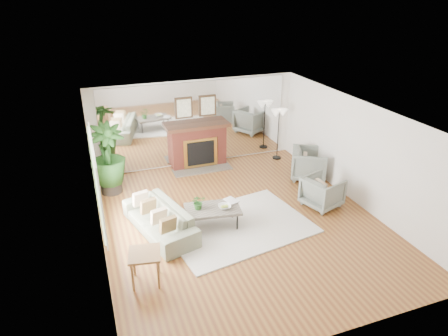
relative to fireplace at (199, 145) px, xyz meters
name	(u,v)px	position (x,y,z in m)	size (l,w,h in m)	color
ground	(240,221)	(0.00, -3.26, -0.66)	(7.00, 7.00, 0.00)	brown
wall_left	(97,194)	(-2.99, -3.26, 0.59)	(0.02, 7.00, 2.50)	white
wall_right	(358,153)	(2.99, -3.26, 0.59)	(0.02, 7.00, 2.50)	white
wall_back	(196,123)	(0.00, 0.23, 0.59)	(6.00, 0.02, 2.50)	white
mirror_panel	(196,123)	(0.00, 0.21, 0.59)	(5.40, 0.04, 2.40)	silver
window_panel	(96,180)	(-2.96, -2.86, 0.69)	(0.04, 2.40, 1.50)	#B2E09E
fireplace	(199,145)	(0.00, 0.00, 0.00)	(1.85, 0.83, 2.05)	maroon
area_rug	(238,226)	(-0.14, -3.45, -0.64)	(3.07, 2.19, 0.03)	silver
coffee_table	(213,210)	(-0.67, -3.26, -0.22)	(1.29, 0.87, 0.48)	#645C4F
sofa	(159,219)	(-1.80, -3.05, -0.35)	(2.11, 0.83, 0.62)	gray
armchair_back	(309,164)	(2.60, -1.83, -0.23)	(0.91, 0.93, 0.85)	gray
armchair_front	(322,192)	(2.11, -3.27, -0.28)	(0.80, 0.83, 0.75)	gray
side_table	(145,258)	(-2.36, -4.56, -0.13)	(0.64, 0.64, 0.63)	olive
potted_ficus	(108,157)	(-2.60, -0.82, 0.32)	(1.06, 1.06, 1.84)	#29231E
floor_lamp	(279,117)	(2.41, -0.29, 0.67)	(0.51, 0.28, 1.56)	black
tabletop_plant	(198,202)	(-0.96, -3.19, -0.02)	(0.30, 0.26, 0.33)	#2A5720
fruit_bowl	(225,207)	(-0.42, -3.35, -0.15)	(0.28, 0.28, 0.07)	olive
book	(227,202)	(-0.28, -3.15, -0.17)	(0.23, 0.32, 0.02)	olive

